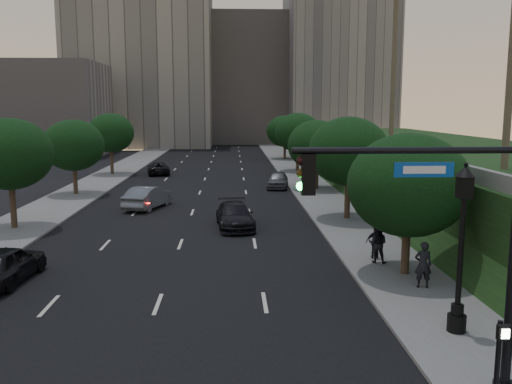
{
  "coord_description": "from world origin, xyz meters",
  "views": [
    {
      "loc": [
        2.8,
        -14.46,
        7.27
      ],
      "look_at": [
        3.86,
        9.1,
        3.6
      ],
      "focal_mm": 38.0,
      "sensor_mm": 36.0,
      "label": 1
    }
  ],
  "objects_px": {
    "street_lamp": "(460,256)",
    "sedan_mid_left": "(148,197)",
    "traffic_signal_mast": "(469,260)",
    "sedan_near_right": "(235,216)",
    "sedan_far_left": "(158,168)",
    "pedestrian_a": "(423,265)",
    "sedan_near_left": "(5,264)",
    "sedan_far_right": "(278,180)",
    "pedestrian_c": "(376,242)",
    "pedestrian_b": "(378,244)"
  },
  "relations": [
    {
      "from": "street_lamp",
      "to": "pedestrian_c",
      "type": "distance_m",
      "value": 8.79
    },
    {
      "from": "sedan_near_right",
      "to": "pedestrian_a",
      "type": "distance_m",
      "value": 14.1
    },
    {
      "from": "sedan_mid_left",
      "to": "pedestrian_c",
      "type": "height_order",
      "value": "pedestrian_c"
    },
    {
      "from": "pedestrian_a",
      "to": "sedan_far_left",
      "type": "bearing_deg",
      "value": -61.86
    },
    {
      "from": "sedan_near_right",
      "to": "pedestrian_a",
      "type": "height_order",
      "value": "pedestrian_a"
    },
    {
      "from": "sedan_mid_left",
      "to": "sedan_far_left",
      "type": "bearing_deg",
      "value": -67.15
    },
    {
      "from": "sedan_mid_left",
      "to": "sedan_near_left",
      "type": "bearing_deg",
      "value": 96.04
    },
    {
      "from": "pedestrian_c",
      "to": "traffic_signal_mast",
      "type": "bearing_deg",
      "value": 94.41
    },
    {
      "from": "sedan_mid_left",
      "to": "pedestrian_c",
      "type": "relative_size",
      "value": 3.21
    },
    {
      "from": "sedan_mid_left",
      "to": "sedan_far_right",
      "type": "relative_size",
      "value": 1.11
    },
    {
      "from": "pedestrian_a",
      "to": "sedan_near_left",
      "type": "bearing_deg",
      "value": 0.39
    },
    {
      "from": "street_lamp",
      "to": "pedestrian_a",
      "type": "relative_size",
      "value": 2.99
    },
    {
      "from": "pedestrian_c",
      "to": "sedan_near_left",
      "type": "bearing_deg",
      "value": 18.6
    },
    {
      "from": "sedan_far_right",
      "to": "sedan_far_left",
      "type": "bearing_deg",
      "value": 146.87
    },
    {
      "from": "traffic_signal_mast",
      "to": "street_lamp",
      "type": "bearing_deg",
      "value": 68.87
    },
    {
      "from": "sedan_near_left",
      "to": "sedan_far_left",
      "type": "height_order",
      "value": "sedan_near_left"
    },
    {
      "from": "sedan_far_left",
      "to": "pedestrian_c",
      "type": "height_order",
      "value": "pedestrian_c"
    },
    {
      "from": "traffic_signal_mast",
      "to": "sedan_near_left",
      "type": "distance_m",
      "value": 18.42
    },
    {
      "from": "sedan_far_right",
      "to": "pedestrian_c",
      "type": "relative_size",
      "value": 2.88
    },
    {
      "from": "sedan_near_left",
      "to": "sedan_far_left",
      "type": "bearing_deg",
      "value": -87.21
    },
    {
      "from": "sedan_far_right",
      "to": "pedestrian_a",
      "type": "height_order",
      "value": "pedestrian_a"
    },
    {
      "from": "sedan_far_left",
      "to": "pedestrian_a",
      "type": "distance_m",
      "value": 42.2
    },
    {
      "from": "street_lamp",
      "to": "sedan_mid_left",
      "type": "relative_size",
      "value": 1.12
    },
    {
      "from": "sedan_mid_left",
      "to": "pedestrian_a",
      "type": "height_order",
      "value": "pedestrian_a"
    },
    {
      "from": "street_lamp",
      "to": "sedan_mid_left",
      "type": "bearing_deg",
      "value": 120.1
    },
    {
      "from": "sedan_mid_left",
      "to": "pedestrian_a",
      "type": "xyz_separation_m",
      "value": [
        13.73,
        -18.7,
        0.26
      ]
    },
    {
      "from": "traffic_signal_mast",
      "to": "pedestrian_a",
      "type": "xyz_separation_m",
      "value": [
        1.93,
        8.24,
        -2.58
      ]
    },
    {
      "from": "sedan_near_left",
      "to": "pedestrian_c",
      "type": "xyz_separation_m",
      "value": [
        16.36,
        2.56,
        0.13
      ]
    },
    {
      "from": "sedan_mid_left",
      "to": "pedestrian_b",
      "type": "distance_m",
      "value": 19.86
    },
    {
      "from": "street_lamp",
      "to": "sedan_far_left",
      "type": "bearing_deg",
      "value": 109.4
    },
    {
      "from": "traffic_signal_mast",
      "to": "sedan_near_right",
      "type": "distance_m",
      "value": 21.15
    },
    {
      "from": "sedan_far_right",
      "to": "pedestrian_b",
      "type": "height_order",
      "value": "pedestrian_b"
    },
    {
      "from": "sedan_near_left",
      "to": "street_lamp",
      "type": "bearing_deg",
      "value": 165.01
    },
    {
      "from": "sedan_far_left",
      "to": "traffic_signal_mast",
      "type": "bearing_deg",
      "value": 95.94
    },
    {
      "from": "pedestrian_a",
      "to": "sedan_mid_left",
      "type": "bearing_deg",
      "value": -47.42
    },
    {
      "from": "traffic_signal_mast",
      "to": "pedestrian_c",
      "type": "bearing_deg",
      "value": 84.69
    },
    {
      "from": "sedan_near_left",
      "to": "pedestrian_b",
      "type": "xyz_separation_m",
      "value": [
        16.26,
        1.82,
        0.24
      ]
    },
    {
      "from": "traffic_signal_mast",
      "to": "pedestrian_b",
      "type": "relative_size",
      "value": 3.9
    },
    {
      "from": "traffic_signal_mast",
      "to": "pedestrian_b",
      "type": "bearing_deg",
      "value": 84.84
    },
    {
      "from": "sedan_near_left",
      "to": "pedestrian_a",
      "type": "height_order",
      "value": "pedestrian_a"
    },
    {
      "from": "sedan_near_right",
      "to": "pedestrian_c",
      "type": "xyz_separation_m",
      "value": [
        6.68,
        -7.64,
        0.17
      ]
    },
    {
      "from": "sedan_near_right",
      "to": "pedestrian_c",
      "type": "bearing_deg",
      "value": -54.01
    },
    {
      "from": "sedan_far_left",
      "to": "pedestrian_c",
      "type": "relative_size",
      "value": 3.15
    },
    {
      "from": "sedan_far_right",
      "to": "pedestrian_b",
      "type": "distance_m",
      "value": 24.93
    },
    {
      "from": "sedan_far_left",
      "to": "sedan_near_right",
      "type": "relative_size",
      "value": 0.95
    },
    {
      "from": "traffic_signal_mast",
      "to": "pedestrian_a",
      "type": "relative_size",
      "value": 3.73
    },
    {
      "from": "traffic_signal_mast",
      "to": "sedan_near_right",
      "type": "height_order",
      "value": "traffic_signal_mast"
    },
    {
      "from": "street_lamp",
      "to": "sedan_near_left",
      "type": "bearing_deg",
      "value": 160.06
    },
    {
      "from": "pedestrian_b",
      "to": "sedan_far_left",
      "type": "bearing_deg",
      "value": -43.36
    },
    {
      "from": "traffic_signal_mast",
      "to": "sedan_far_left",
      "type": "bearing_deg",
      "value": 106.21
    }
  ]
}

